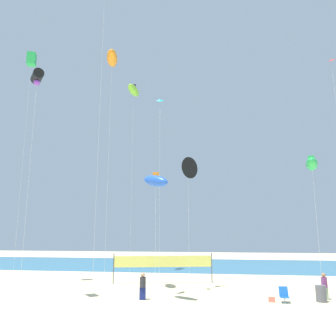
# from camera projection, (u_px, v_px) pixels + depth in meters

# --- Properties ---
(ground_plane) EXTENTS (120.00, 120.00, 0.00)m
(ground_plane) POSITION_uv_depth(u_px,v_px,m) (166.00, 326.00, 14.57)
(ground_plane) COLOR beige
(ocean_band) EXTENTS (120.00, 20.00, 0.01)m
(ocean_band) POSITION_uv_depth(u_px,v_px,m) (203.00, 265.00, 43.48)
(ocean_band) COLOR teal
(ocean_band) RESTS_ON ground
(beachgoer_charcoal_shirt) EXTENTS (0.37, 0.37, 1.62)m
(beachgoer_charcoal_shirt) POSITION_uv_depth(u_px,v_px,m) (143.00, 285.00, 20.58)
(beachgoer_charcoal_shirt) COLOR navy
(beachgoer_charcoal_shirt) RESTS_ON ground
(beachgoer_plum_shirt) EXTENTS (0.36, 0.36, 1.59)m
(beachgoer_plum_shirt) POSITION_uv_depth(u_px,v_px,m) (324.00, 285.00, 20.64)
(beachgoer_plum_shirt) COLOR #99B28C
(beachgoer_plum_shirt) RESTS_ON ground
(folding_beach_chair) EXTENTS (0.52, 0.65, 0.89)m
(folding_beach_chair) POSITION_uv_depth(u_px,v_px,m) (284.00, 294.00, 19.67)
(folding_beach_chair) COLOR #1959B2
(folding_beach_chair) RESTS_ON ground
(trash_barrel) EXTENTS (0.60, 0.60, 0.95)m
(trash_barrel) POSITION_uv_depth(u_px,v_px,m) (321.00, 294.00, 19.84)
(trash_barrel) COLOR #595960
(trash_barrel) RESTS_ON ground
(volleyball_net) EXTENTS (7.99, 2.05, 2.40)m
(volleyball_net) POSITION_uv_depth(u_px,v_px,m) (163.00, 263.00, 27.56)
(volleyball_net) COLOR #4C4C51
(volleyball_net) RESTS_ON ground
(beach_handbag) EXTENTS (0.37, 0.19, 0.30)m
(beach_handbag) POSITION_uv_depth(u_px,v_px,m) (272.00, 300.00, 19.73)
(beach_handbag) COLOR #EA7260
(beach_handbag) RESTS_ON ground
(kite_lime_inflatable) EXTENTS (1.18, 2.80, 21.18)m
(kite_lime_inflatable) POSITION_uv_depth(u_px,v_px,m) (133.00, 90.00, 38.83)
(kite_lime_inflatable) COLOR silver
(kite_lime_inflatable) RESTS_ON ground
(kite_cyan_diamond) EXTENTS (0.52, 0.51, 13.89)m
(kite_cyan_diamond) POSITION_uv_depth(u_px,v_px,m) (160.00, 107.00, 24.53)
(kite_cyan_diamond) COLOR silver
(kite_cyan_diamond) RESTS_ON ground
(kite_orange_inflatable) EXTENTS (1.44, 2.50, 18.19)m
(kite_orange_inflatable) POSITION_uv_depth(u_px,v_px,m) (112.00, 59.00, 26.16)
(kite_orange_inflatable) COLOR silver
(kite_orange_inflatable) RESTS_ON ground
(kite_blue_inflatable) EXTENTS (2.16, 1.76, 7.83)m
(kite_blue_inflatable) POSITION_uv_depth(u_px,v_px,m) (156.00, 181.00, 21.07)
(kite_blue_inflatable) COLOR silver
(kite_blue_inflatable) RESTS_ON ground
(kite_black_delta) EXTENTS (1.42, 1.52, 9.86)m
(kite_black_delta) POSITION_uv_depth(u_px,v_px,m) (188.00, 168.00, 25.91)
(kite_black_delta) COLOR silver
(kite_black_delta) RESTS_ON ground
(kite_green_box) EXTENTS (0.90, 0.90, 19.93)m
(kite_green_box) POSITION_uv_depth(u_px,v_px,m) (32.00, 60.00, 29.79)
(kite_green_box) COLOR silver
(kite_green_box) RESTS_ON ground
(kite_green_inflatable) EXTENTS (1.20, 2.20, 9.02)m
(kite_green_inflatable) POSITION_uv_depth(u_px,v_px,m) (312.00, 164.00, 21.74)
(kite_green_inflatable) COLOR silver
(kite_green_inflatable) RESTS_ON ground
(kite_red_diamond) EXTENTS (0.71, 0.71, 20.09)m
(kite_red_diamond) POSITION_uv_depth(u_px,v_px,m) (332.00, 68.00, 30.83)
(kite_red_diamond) COLOR silver
(kite_red_diamond) RESTS_ON ground
(kite_black_tube) EXTENTS (1.30, 1.37, 14.67)m
(kite_black_tube) POSITION_uv_depth(u_px,v_px,m) (37.00, 77.00, 22.22)
(kite_black_tube) COLOR silver
(kite_black_tube) RESTS_ON ground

